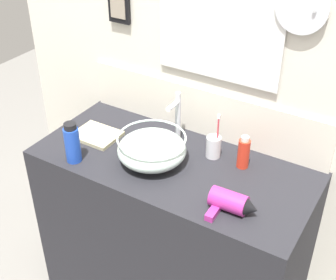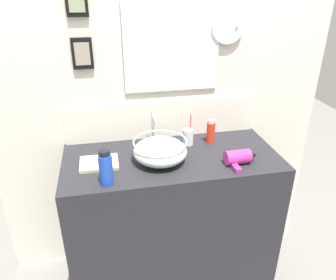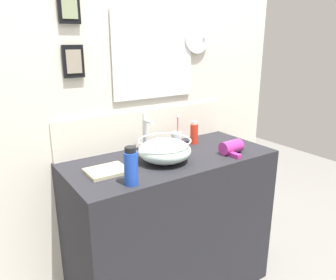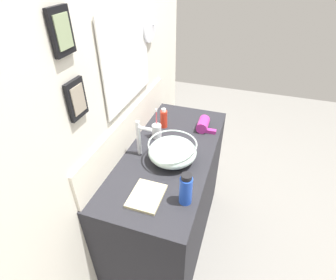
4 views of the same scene
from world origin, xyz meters
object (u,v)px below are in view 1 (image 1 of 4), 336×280
Objects in this scene: shampoo_bottle at (244,153)px; toothbrush_cup at (214,146)px; glass_bowl_sink at (152,149)px; faucet at (177,114)px; hand_towel at (97,135)px; hair_drier at (232,203)px; lotion_bottle at (72,143)px.

toothbrush_cup is at bearing 178.74° from shampoo_bottle.
glass_bowl_sink is at bearing -138.97° from toothbrush_cup.
toothbrush_cup is at bearing -8.79° from faucet.
hand_towel is (-0.50, -0.13, -0.04)m from toothbrush_cup.
faucet is at bearing 90.00° from glass_bowl_sink.
hair_drier is 0.88× the size of toothbrush_cup.
hand_towel is (-0.31, -0.16, -0.12)m from faucet.
faucet reaches higher than hand_towel.
shampoo_bottle is at bearing 27.82° from lotion_bottle.
glass_bowl_sink is 1.23× the size of faucet.
lotion_bottle is at bearing -151.08° from glass_bowl_sink.
shampoo_bottle is at bearing -1.26° from toothbrush_cup.
toothbrush_cup reaches higher than glass_bowl_sink.
glass_bowl_sink reaches higher than hand_towel.
hand_towel is at bearing 173.72° from glass_bowl_sink.
glass_bowl_sink is at bearing -6.28° from hand_towel.
faucet is 1.16× the size of hand_towel.
faucet is 0.21m from toothbrush_cup.
shampoo_bottle is 0.73× the size of hand_towel.
faucet is (0.00, 0.20, 0.06)m from glass_bowl_sink.
glass_bowl_sink is 0.41m from hair_drier.
hair_drier is 0.28m from shampoo_bottle.
shampoo_bottle is (-0.07, 0.26, 0.03)m from hair_drier.
toothbrush_cup is 1.03× the size of hand_towel.
toothbrush_cup is (0.19, 0.17, -0.02)m from glass_bowl_sink.
hand_towel is (-0.31, 0.03, -0.06)m from glass_bowl_sink.
toothbrush_cup is (-0.21, 0.27, 0.01)m from hair_drier.
glass_bowl_sink is 0.36m from shampoo_bottle.
hair_drier is at bearing -36.72° from faucet.
lotion_bottle is (-0.28, -0.35, -0.04)m from faucet.
faucet is 0.37m from hand_towel.
glass_bowl_sink is 1.43× the size of hand_towel.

